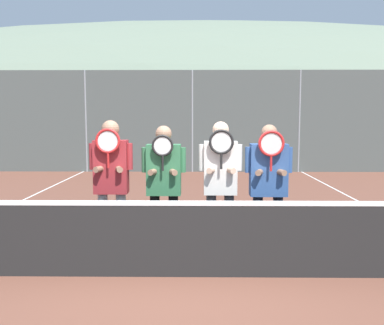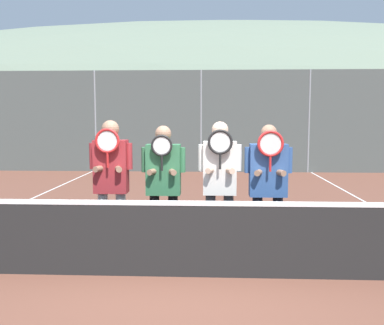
{
  "view_description": "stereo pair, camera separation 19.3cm",
  "coord_description": "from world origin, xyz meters",
  "views": [
    {
      "loc": [
        0.18,
        -4.86,
        1.87
      ],
      "look_at": [
        0.1,
        0.92,
        1.26
      ],
      "focal_mm": 40.0,
      "sensor_mm": 36.0,
      "label": 1
    },
    {
      "loc": [
        0.37,
        -4.86,
        1.87
      ],
      "look_at": [
        0.1,
        0.92,
        1.26
      ],
      "focal_mm": 40.0,
      "sensor_mm": 36.0,
      "label": 2
    }
  ],
  "objects": [
    {
      "name": "player_rightmost",
      "position": [
        1.1,
        0.64,
        1.06
      ],
      "size": [
        0.61,
        0.34,
        1.78
      ],
      "color": "#232838",
      "rests_on": "ground_plane"
    },
    {
      "name": "car_left_of_center",
      "position": [
        -1.52,
        13.43,
        0.92
      ],
      "size": [
        4.22,
        2.0,
        1.82
      ],
      "color": "slate",
      "rests_on": "ground_plane"
    },
    {
      "name": "player_leftmost",
      "position": [
        -0.95,
        0.65,
        1.1
      ],
      "size": [
        0.57,
        0.34,
        1.83
      ],
      "color": "white",
      "rests_on": "ground_plane"
    },
    {
      "name": "ground_plane",
      "position": [
        0.0,
        0.0,
        0.0
      ],
      "size": [
        120.0,
        120.0,
        0.0
      ],
      "primitive_type": "plane",
      "color": "brown"
    },
    {
      "name": "player_center_right",
      "position": [
        0.48,
        0.65,
        1.08
      ],
      "size": [
        0.56,
        0.34,
        1.82
      ],
      "color": "#56565B",
      "rests_on": "ground_plane"
    },
    {
      "name": "player_center_left",
      "position": [
        -0.27,
        0.73,
        1.05
      ],
      "size": [
        0.59,
        0.34,
        1.76
      ],
      "color": "black",
      "rests_on": "ground_plane"
    },
    {
      "name": "car_center",
      "position": [
        3.59,
        13.34,
        0.91
      ],
      "size": [
        4.44,
        1.95,
        1.79
      ],
      "color": "navy",
      "rests_on": "ground_plane"
    },
    {
      "name": "clubhouse_building",
      "position": [
        -0.1,
        19.2,
        1.66
      ],
      "size": [
        21.15,
        5.5,
        3.27
      ],
      "color": "beige",
      "rests_on": "ground_plane"
    },
    {
      "name": "fence_back",
      "position": [
        0.0,
        9.84,
        1.74
      ],
      "size": [
        22.03,
        0.06,
        3.48
      ],
      "color": "gray",
      "rests_on": "ground_plane"
    },
    {
      "name": "car_far_left",
      "position": [
        -6.62,
        12.96,
        0.89
      ],
      "size": [
        4.41,
        1.92,
        1.75
      ],
      "color": "navy",
      "rests_on": "ground_plane"
    },
    {
      "name": "hill_distant",
      "position": [
        0.0,
        61.11,
        0.0
      ],
      "size": [
        143.42,
        79.68,
        27.89
      ],
      "color": "slate",
      "rests_on": "ground_plane"
    },
    {
      "name": "tennis_net",
      "position": [
        0.0,
        0.0,
        0.47
      ],
      "size": [
        10.19,
        0.09,
        1.01
      ],
      "color": "gray",
      "rests_on": "ground_plane"
    }
  ]
}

